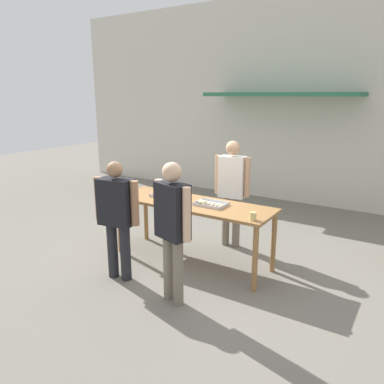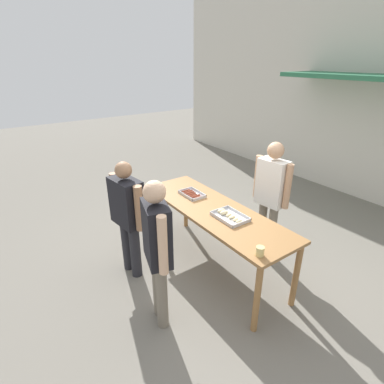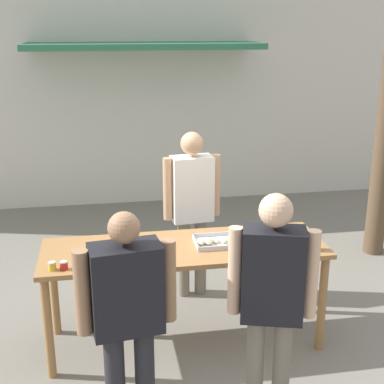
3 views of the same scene
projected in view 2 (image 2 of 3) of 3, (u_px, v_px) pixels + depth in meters
ground_plane at (212, 265)px, 4.26m from camera, size 24.00×24.00×0.00m
serving_table at (213, 216)px, 3.93m from camera, size 2.38×0.76×0.91m
food_tray_sausages at (192, 194)px, 4.27m from camera, size 0.37×0.24×0.04m
food_tray_buns at (229, 216)px, 3.67m from camera, size 0.43×0.30×0.06m
condiment_jar_mustard at (156, 185)px, 4.52m from camera, size 0.06×0.06×0.07m
condiment_jar_ketchup at (158, 187)px, 4.46m from camera, size 0.06×0.06×0.07m
beer_cup at (260, 251)px, 2.95m from camera, size 0.09×0.09×0.10m
person_server_behind_table at (271, 191)px, 4.13m from camera, size 0.58×0.26×1.71m
person_customer_holding_hotdog at (127, 211)px, 3.77m from camera, size 0.66×0.31×1.59m
person_customer_with_cup at (157, 244)px, 2.98m from camera, size 0.57×0.33×1.69m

